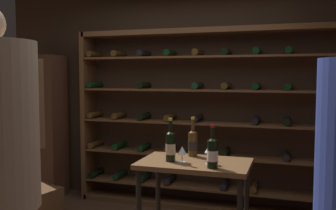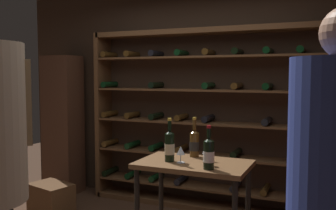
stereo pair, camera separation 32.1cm
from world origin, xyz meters
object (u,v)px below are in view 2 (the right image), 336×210
(wine_crate, at_px, (51,198))
(wine_bottle_gold_foil, at_px, (209,153))
(wine_rack, at_px, (221,121))
(display_cabinet, at_px, (63,125))
(wine_glass_stemmed_right, at_px, (208,151))
(wine_bottle_amber_reserve, at_px, (170,146))
(tasting_table, at_px, (194,176))
(wine_glass_stemmed_center, at_px, (181,151))
(wine_bottle_green_slim, at_px, (194,143))

(wine_crate, height_order, wine_bottle_gold_foil, wine_bottle_gold_foil)
(wine_rack, xyz_separation_m, display_cabinet, (-2.14, -0.16, -0.14))
(display_cabinet, height_order, wine_glass_stemmed_right, display_cabinet)
(wine_crate, xyz_separation_m, wine_bottle_amber_reserve, (1.73, -0.54, 0.83))
(wine_crate, bearing_deg, display_cabinet, 117.60)
(tasting_table, distance_m, wine_glass_stemmed_center, 0.24)
(wine_bottle_amber_reserve, relative_size, wine_glass_stemmed_right, 2.30)
(tasting_table, xyz_separation_m, display_cabinet, (-2.27, 1.14, 0.18))
(tasting_table, xyz_separation_m, wine_glass_stemmed_center, (-0.09, -0.07, 0.22))
(wine_rack, height_order, wine_glass_stemmed_right, wine_rack)
(wine_rack, xyz_separation_m, wine_bottle_gold_foil, (0.32, -1.49, -0.07))
(wine_rack, height_order, wine_bottle_green_slim, wine_rack)
(wine_glass_stemmed_center, bearing_deg, wine_crate, 163.39)
(wine_rack, relative_size, wine_crate, 6.85)
(tasting_table, bearing_deg, wine_bottle_gold_foil, -44.22)
(wine_crate, relative_size, wine_bottle_amber_reserve, 1.32)
(wine_bottle_amber_reserve, relative_size, wine_bottle_green_slim, 1.04)
(wine_bottle_amber_reserve, distance_m, wine_bottle_green_slim, 0.29)
(wine_glass_stemmed_right, relative_size, wine_glass_stemmed_center, 1.17)
(wine_bottle_gold_foil, bearing_deg, display_cabinet, 151.71)
(wine_glass_stemmed_right, distance_m, wine_glass_stemmed_center, 0.23)
(tasting_table, xyz_separation_m, wine_bottle_green_slim, (-0.07, 0.20, 0.24))
(wine_bottle_gold_foil, height_order, wine_bottle_green_slim, wine_bottle_green_slim)
(display_cabinet, height_order, wine_bottle_green_slim, display_cabinet)
(wine_bottle_amber_reserve, bearing_deg, wine_crate, 162.79)
(wine_bottle_green_slim, bearing_deg, display_cabinet, 156.83)
(wine_crate, xyz_separation_m, wine_glass_stemmed_center, (1.84, -0.55, 0.79))
(wine_crate, xyz_separation_m, wine_bottle_gold_foil, (2.11, -0.66, 0.82))
(wine_glass_stemmed_center, bearing_deg, wine_bottle_green_slim, 85.26)
(wine_rack, height_order, wine_bottle_gold_foil, wine_rack)
(wine_bottle_gold_foil, distance_m, wine_glass_stemmed_right, 0.13)
(wine_bottle_gold_foil, xyz_separation_m, wine_glass_stemmed_right, (-0.05, 0.12, -0.00))
(wine_bottle_green_slim, height_order, wine_glass_stemmed_right, wine_bottle_green_slim)
(wine_crate, height_order, wine_glass_stemmed_center, wine_glass_stemmed_center)
(display_cabinet, relative_size, wine_glass_stemmed_right, 11.60)
(wine_crate, relative_size, wine_glass_stemmed_center, 3.54)
(wine_crate, height_order, wine_bottle_amber_reserve, wine_bottle_amber_reserve)
(wine_rack, height_order, wine_bottle_amber_reserve, wine_rack)
(wine_rack, bearing_deg, wine_crate, -155.23)
(tasting_table, height_order, wine_crate, tasting_table)
(tasting_table, bearing_deg, wine_bottle_amber_reserve, -162.77)
(wine_crate, bearing_deg, wine_bottle_gold_foil, -17.33)
(wine_rack, relative_size, wine_bottle_gold_foil, 9.73)
(display_cabinet, relative_size, wine_glass_stemmed_center, 13.54)
(wine_rack, relative_size, wine_glass_stemmed_right, 20.80)
(wine_bottle_gold_foil, xyz_separation_m, wine_bottle_green_slim, (-0.25, 0.38, -0.00))
(wine_bottle_gold_foil, bearing_deg, wine_glass_stemmed_right, 112.17)
(display_cabinet, height_order, wine_glass_stemmed_center, display_cabinet)
(wine_bottle_gold_foil, distance_m, wine_glass_stemmed_center, 0.30)
(tasting_table, height_order, wine_glass_stemmed_right, wine_glass_stemmed_right)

